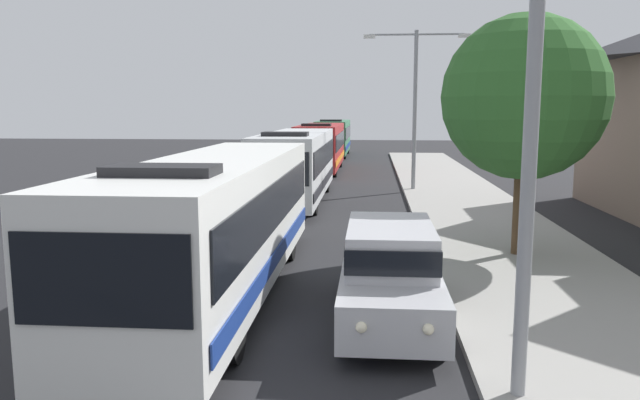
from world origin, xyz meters
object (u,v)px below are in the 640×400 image
object	(u,v)px
bus_lead	(219,220)
bus_middle	(321,146)
streetlamp_mid	(415,93)
bus_fourth_in_line	(333,137)
roadside_tree	(524,98)
bus_second_in_line	(296,163)
white_suv	(390,269)
streetlamp_near	(537,13)

from	to	relation	value
bus_lead	bus_middle	xyz separation A→B (m)	(-0.00, 26.97, -0.00)
bus_lead	streetlamp_mid	bearing A→B (deg)	72.89
bus_fourth_in_line	roadside_tree	xyz separation A→B (m)	(7.33, -36.27, 2.70)
bus_fourth_in_line	roadside_tree	world-z (taller)	roadside_tree
bus_second_in_line	bus_middle	size ratio (longest dim) A/B	1.05
bus_middle	roadside_tree	bearing A→B (deg)	-72.37
bus_fourth_in_line	white_suv	bearing A→B (deg)	-84.92
streetlamp_mid	bus_fourth_in_line	bearing A→B (deg)	103.42
white_suv	roadside_tree	world-z (taller)	roadside_tree
white_suv	bus_middle	bearing A→B (deg)	97.42
bus_lead	roadside_tree	world-z (taller)	roadside_tree
white_suv	roadside_tree	bearing A→B (deg)	55.64
bus_lead	bus_second_in_line	world-z (taller)	same
bus_middle	roadside_tree	xyz separation A→B (m)	(7.33, -23.08, 2.70)
bus_lead	streetlamp_mid	world-z (taller)	streetlamp_mid
bus_fourth_in_line	bus_second_in_line	bearing A→B (deg)	-90.00
streetlamp_mid	streetlamp_near	bearing A→B (deg)	-90.00
bus_fourth_in_line	streetlamp_mid	size ratio (longest dim) A/B	1.40
white_suv	roadside_tree	xyz separation A→B (m)	(3.64, 5.32, 3.35)
bus_second_in_line	streetlamp_mid	world-z (taller)	streetlamp_mid
streetlamp_near	roadside_tree	size ratio (longest dim) A/B	1.31
bus_fourth_in_line	streetlamp_near	size ratio (longest dim) A/B	1.27
bus_lead	streetlamp_near	bearing A→B (deg)	-40.83
bus_middle	streetlamp_mid	size ratio (longest dim) A/B	1.41
white_suv	streetlamp_near	size ratio (longest dim) A/B	0.60
bus_lead	bus_middle	size ratio (longest dim) A/B	1.08
bus_lead	streetlamp_near	distance (m)	8.00
bus_second_in_line	bus_middle	world-z (taller)	same
bus_second_in_line	streetlamp_mid	size ratio (longest dim) A/B	1.48
bus_second_in_line	white_suv	size ratio (longest dim) A/B	2.24
bus_fourth_in_line	streetlamp_near	world-z (taller)	streetlamp_near
streetlamp_near	streetlamp_mid	distance (m)	22.20
bus_fourth_in_line	bus_middle	bearing A→B (deg)	-90.00
bus_lead	streetlamp_near	size ratio (longest dim) A/B	1.39
white_suv	streetlamp_mid	world-z (taller)	streetlamp_mid
streetlamp_near	streetlamp_mid	bearing A→B (deg)	90.00
streetlamp_mid	bus_second_in_line	bearing A→B (deg)	-145.69
bus_second_in_line	roadside_tree	size ratio (longest dim) A/B	1.76
bus_lead	bus_fourth_in_line	size ratio (longest dim) A/B	1.09
streetlamp_mid	bus_lead	bearing A→B (deg)	-107.11
bus_lead	bus_fourth_in_line	distance (m)	40.16
bus_middle	streetlamp_near	distance (m)	32.30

